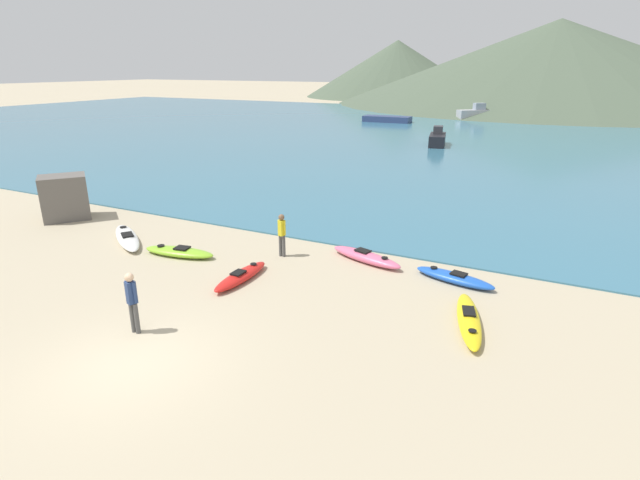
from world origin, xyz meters
The scene contains 16 objects.
ground_plane centered at (0.00, 0.00, 0.00)m, with size 400.00×400.00×0.00m, color tan.
bay_water centered at (0.00, 44.50, 0.03)m, with size 160.00×70.00×0.06m, color teal.
far_hill_left centered at (-29.79, 106.77, 6.05)m, with size 40.81×40.81×12.11m, color #4C5B47.
far_hill_midleft centered at (3.30, 96.74, 7.26)m, with size 77.66×77.66×14.52m, color #4C5B47.
kayak_on_sand_0 centered at (-0.51, 5.11, 0.16)m, with size 0.63×2.68×0.36m.
kayak_on_sand_1 centered at (-6.79, 6.22, 0.16)m, with size 3.36×2.68×0.36m.
kayak_on_sand_2 centered at (2.48, 8.48, 0.18)m, with size 3.03×1.49×0.41m.
kayak_on_sand_3 centered at (5.68, 8.11, 0.16)m, with size 2.75×1.22×0.36m.
kayak_on_sand_4 centered at (6.66, 5.46, 0.15)m, with size 1.45×3.26×0.35m.
kayak_on_sand_5 centered at (-3.84, 5.93, 0.15)m, with size 2.87×1.20×0.35m.
person_near_foreground centered at (-1.00, 1.13, 0.96)m, with size 0.34×0.28×1.68m.
person_near_waterline centered at (-0.45, 7.61, 0.91)m, with size 0.32×0.26×1.59m.
moored_boat_0 centered at (-12.65, 52.99, 0.41)m, with size 5.90×2.41×0.71m.
moored_boat_2 centered at (-3.52, 61.26, 0.78)m, with size 4.54×4.09×2.05m.
moored_boat_3 centered at (-2.21, 36.64, 0.63)m, with size 2.05×3.93×1.62m.
shoreline_rock centered at (-11.62, 7.26, 1.00)m, with size 1.42×1.93×1.99m, color #605B56.
Camera 1 is at (8.49, -6.96, 6.57)m, focal length 28.00 mm.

